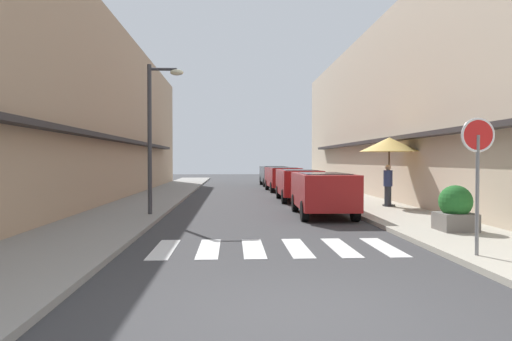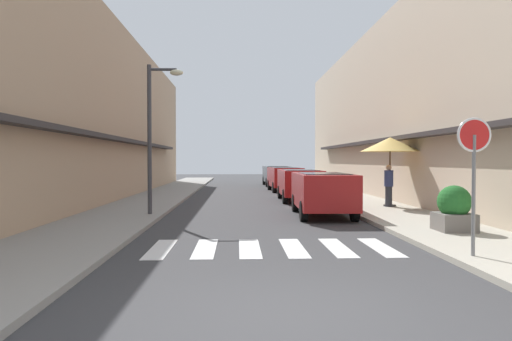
{
  "view_description": "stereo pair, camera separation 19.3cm",
  "coord_description": "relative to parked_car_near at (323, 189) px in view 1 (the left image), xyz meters",
  "views": [
    {
      "loc": [
        -0.93,
        -5.39,
        1.9
      ],
      "look_at": [
        -0.07,
        10.99,
        1.54
      ],
      "focal_mm": 32.1,
      "sensor_mm": 36.0,
      "label": 1
    },
    {
      "loc": [
        -0.73,
        -5.4,
        1.9
      ],
      "look_at": [
        -0.07,
        10.99,
        1.54
      ],
      "focal_mm": 32.1,
      "sensor_mm": 36.0,
      "label": 2
    }
  ],
  "objects": [
    {
      "name": "sidewalk_right",
      "position": [
        2.48,
        5.33,
        -0.86
      ],
      "size": [
        2.87,
        53.67,
        0.12
      ],
      "primitive_type": "cube",
      "color": "#ADA899",
      "rests_on": "ground_plane"
    },
    {
      "name": "parked_car_far",
      "position": [
        0.0,
        12.54,
        -0.0
      ],
      "size": [
        1.93,
        4.15,
        1.47
      ],
      "color": "maroon",
      "rests_on": "ground_plane"
    },
    {
      "name": "building_row_right",
      "position": [
        6.41,
        6.24,
        3.42
      ],
      "size": [
        5.5,
        36.5,
        8.68
      ],
      "color": "#C6B299",
      "rests_on": "ground_plane"
    },
    {
      "name": "crosswalk",
      "position": [
        -2.16,
        -5.61,
        -0.92
      ],
      "size": [
        5.2,
        2.2,
        0.01
      ],
      "color": "silver",
      "rests_on": "ground_plane"
    },
    {
      "name": "sidewalk_left",
      "position": [
        -6.8,
        5.33,
        -0.86
      ],
      "size": [
        2.87,
        53.67,
        0.12
      ],
      "primitive_type": "cube",
      "color": "gray",
      "rests_on": "ground_plane"
    },
    {
      "name": "parked_car_mid",
      "position": [
        -0.0,
        5.8,
        0.0
      ],
      "size": [
        1.86,
        4.3,
        1.47
      ],
      "color": "maroon",
      "rests_on": "ground_plane"
    },
    {
      "name": "ground_plane",
      "position": [
        -2.16,
        5.33,
        -0.92
      ],
      "size": [
        84.34,
        84.34,
        0.0
      ],
      "primitive_type": "plane",
      "color": "#38383A"
    },
    {
      "name": "parked_car_near",
      "position": [
        0.0,
        0.0,
        0.0
      ],
      "size": [
        1.91,
        4.19,
        1.47
      ],
      "color": "maroon",
      "rests_on": "ground_plane"
    },
    {
      "name": "building_row_left",
      "position": [
        -10.73,
        6.24,
        3.19
      ],
      "size": [
        5.5,
        36.5,
        8.23
      ],
      "color": "tan",
      "rests_on": "ground_plane"
    },
    {
      "name": "round_street_sign",
      "position": [
        1.5,
        -7.09,
        1.17
      ],
      "size": [
        0.65,
        0.07,
        2.58
      ],
      "color": "slate",
      "rests_on": "sidewalk_right"
    },
    {
      "name": "pedestrian_walking_near",
      "position": [
        2.91,
        1.9,
        0.04
      ],
      "size": [
        0.34,
        0.34,
        1.61
      ],
      "rotation": [
        0.0,
        0.0,
        2.74
      ],
      "color": "#282B33",
      "rests_on": "sidewalk_right"
    },
    {
      "name": "planter_corner",
      "position": [
        2.57,
        -4.11,
        -0.26
      ],
      "size": [
        0.87,
        0.87,
        1.15
      ],
      "color": "slate",
      "rests_on": "sidewalk_right"
    },
    {
      "name": "cafe_umbrella",
      "position": [
        3.02,
        2.09,
        1.58
      ],
      "size": [
        2.28,
        2.28,
        2.67
      ],
      "color": "#262626",
      "rests_on": "sidewalk_right"
    },
    {
      "name": "parked_car_distant",
      "position": [
        0.0,
        18.65,
        0.0
      ],
      "size": [
        1.89,
        4.2,
        1.47
      ],
      "color": "#4C5156",
      "rests_on": "ground_plane"
    },
    {
      "name": "street_lamp",
      "position": [
        -5.61,
        -0.1,
        2.25
      ],
      "size": [
        1.19,
        0.28,
        4.94
      ],
      "color": "#38383D",
      "rests_on": "sidewalk_left"
    }
  ]
}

